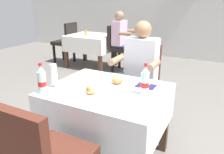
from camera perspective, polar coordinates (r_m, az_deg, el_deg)
The scene contains 16 objects.
ground_plane at distance 2.37m, azimuth 2.65°, elevation -19.30°, with size 11.00×11.00×0.00m, color #66605B.
back_wall at distance 6.07m, azimuth 21.29°, elevation 17.88°, with size 11.00×0.12×2.91m, color silver.
main_dining_table at distance 2.04m, azimuth -1.30°, elevation -7.60°, with size 1.03×0.84×0.73m.
chair_far_diner_seat at distance 2.72m, azimuth 6.90°, elevation -0.62°, with size 0.44×0.50×0.97m.
seated_diner_far at distance 2.56m, azimuth 7.10°, elevation 1.79°, with size 0.50×0.46×1.26m.
plate_near_camera at distance 1.86m, azimuth -5.94°, elevation -4.07°, with size 0.22×0.22×0.07m.
plate_far_diner at distance 2.06m, azimuth 1.18°, elevation -1.36°, with size 0.23×0.23×0.07m.
beer_glass_left at distance 2.04m, azimuth -14.76°, elevation 0.29°, with size 0.07×0.07×0.21m.
cola_bottle_primary at distance 1.83m, azimuth 8.48°, elevation -1.07°, with size 0.07×0.07×0.27m.
cola_bottle_secondary at distance 1.93m, azimuth -17.62°, elevation -0.81°, with size 0.07×0.07×0.26m.
napkin_cutlery_set at distance 2.04m, azimuth 8.72°, elevation -2.25°, with size 0.17×0.19×0.01m.
background_dining_table at distance 5.09m, azimuth -5.36°, elevation 8.76°, with size 1.00×0.85×0.73m.
background_chair_left at distance 5.50m, azimuth -11.69°, elevation 9.27°, with size 0.50×0.44×0.97m.
background_chair_right at distance 4.75m, azimuth 1.94°, elevation 8.12°, with size 0.50×0.44×0.97m.
background_patron at distance 4.70m, azimuth 2.51°, elevation 9.94°, with size 0.46×0.50×1.26m.
background_table_tumbler at distance 5.05m, azimuth -6.76°, elevation 11.28°, with size 0.06×0.06×0.11m, color #C68928.
Camera 1 is at (0.76, -1.69, 1.47)m, focal length 35.50 mm.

